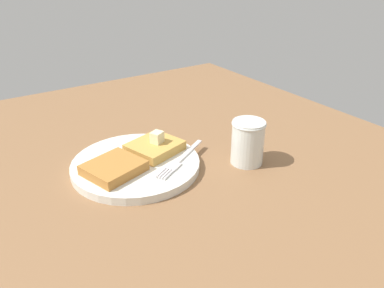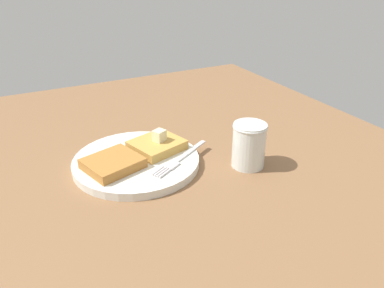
% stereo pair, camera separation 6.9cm
% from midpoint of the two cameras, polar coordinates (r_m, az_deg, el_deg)
% --- Properties ---
extents(table_surface, '(1.01, 1.01, 0.03)m').
position_cam_midpoint_polar(table_surface, '(0.76, -2.77, -2.26)').
color(table_surface, brown).
rests_on(table_surface, ground).
extents(plate, '(0.24, 0.24, 0.02)m').
position_cam_midpoint_polar(plate, '(0.71, -5.74, -2.67)').
color(plate, silver).
rests_on(plate, table_surface).
extents(toast_slice_left, '(0.11, 0.11, 0.02)m').
position_cam_midpoint_polar(toast_slice_left, '(0.73, -2.69, -0.25)').
color(toast_slice_left, gold).
rests_on(toast_slice_left, plate).
extents(toast_slice_middle, '(0.11, 0.11, 0.02)m').
position_cam_midpoint_polar(toast_slice_middle, '(0.68, -9.16, -3.00)').
color(toast_slice_middle, '#B07232').
rests_on(toast_slice_middle, plate).
extents(butter_pat_primary, '(0.03, 0.03, 0.02)m').
position_cam_midpoint_polar(butter_pat_primary, '(0.72, -2.20, 1.24)').
color(butter_pat_primary, beige).
rests_on(butter_pat_primary, toast_slice_left).
extents(fork, '(0.15, 0.09, 0.00)m').
position_cam_midpoint_polar(fork, '(0.69, 0.78, -2.48)').
color(fork, silver).
rests_on(fork, plate).
extents(syrup_jar, '(0.06, 0.06, 0.09)m').
position_cam_midpoint_polar(syrup_jar, '(0.71, 11.43, -0.47)').
color(syrup_jar, '#431B05').
rests_on(syrup_jar, table_surface).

